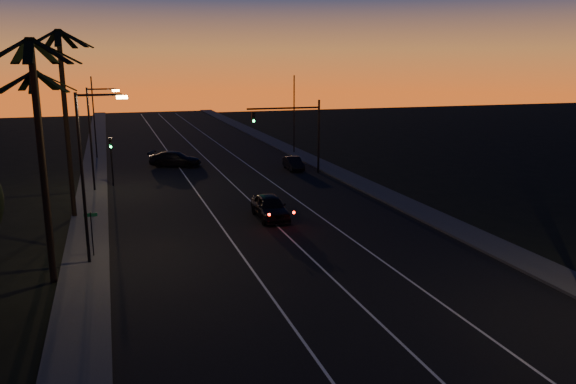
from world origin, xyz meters
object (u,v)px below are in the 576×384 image
object	(u,v)px
lead_car	(270,207)
cross_car	(175,159)
right_car	(293,163)
signal_mast	(295,124)

from	to	relation	value
lead_car	cross_car	world-z (taller)	lead_car
right_car	cross_car	xyz separation A→B (m)	(-10.97, 5.36, 0.13)
signal_mast	lead_car	bearing A→B (deg)	-114.74
signal_mast	cross_car	xyz separation A→B (m)	(-10.40, 7.62, -4.00)
lead_car	right_car	size ratio (longest dim) A/B	1.37
signal_mast	right_car	size ratio (longest dim) A/B	1.81
lead_car	right_car	world-z (taller)	lead_car
cross_car	lead_car	bearing A→B (deg)	-80.02
signal_mast	lead_car	size ratio (longest dim) A/B	1.33
right_car	signal_mast	bearing A→B (deg)	-104.10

